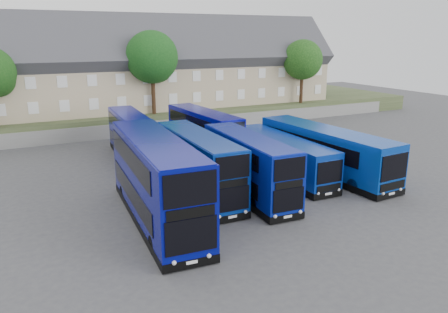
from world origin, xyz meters
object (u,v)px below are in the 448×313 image
coach_east_a (283,157)px  tree_far (307,56)px  dd_front_mid (198,166)px  dd_front_left (157,182)px  tree_mid (153,59)px  tree_east (303,61)px

coach_east_a → tree_far: (22.54, 27.15, 6.23)m
dd_front_mid → tree_far: (30.01, 28.00, 5.66)m
dd_front_left → tree_mid: size_ratio=1.36×
dd_front_mid → tree_east: tree_east is taller
dd_front_left → tree_far: 46.20m
dd_front_left → dd_front_mid: bearing=41.3°
tree_mid → dd_front_left: bearing=-107.8°
dd_front_left → dd_front_mid: size_ratio=1.17×
coach_east_a → tree_far: size_ratio=1.30×
dd_front_left → coach_east_a: size_ratio=1.11×
dd_front_mid → tree_mid: bearing=80.9°
dd_front_mid → tree_east: 32.34m
dd_front_left → tree_far: (33.87, 30.96, 5.31)m
tree_far → dd_front_mid: bearing=-137.0°
coach_east_a → tree_mid: tree_mid is taller
dd_front_mid → coach_east_a: (7.46, 0.85, -0.56)m
dd_front_mid → coach_east_a: size_ratio=0.95×
dd_front_left → tree_far: size_ratio=1.44×
dd_front_mid → tree_mid: tree_mid is taller
coach_east_a → tree_mid: size_ratio=1.23×
tree_far → coach_east_a: bearing=-129.7°
tree_east → tree_far: tree_far is taller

